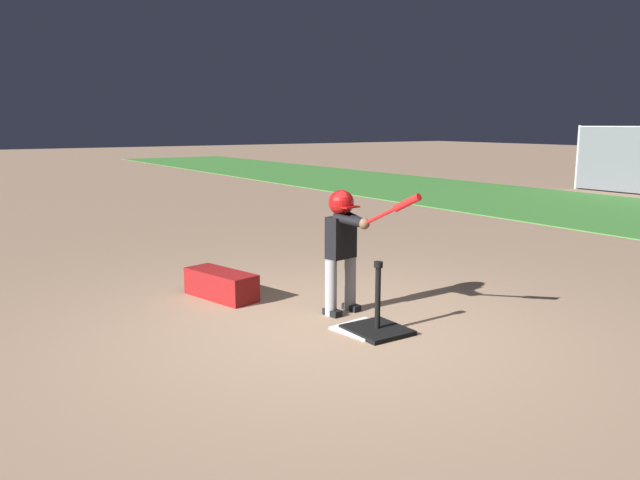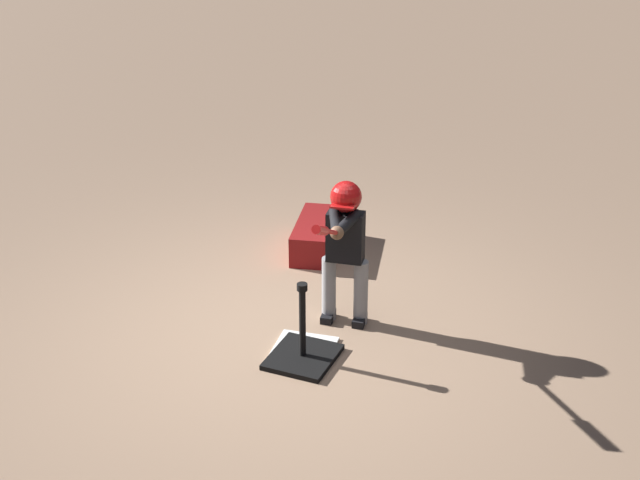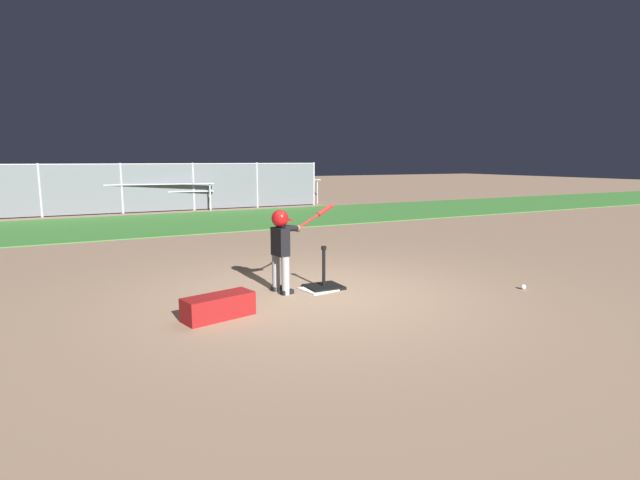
{
  "view_description": "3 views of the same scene",
  "coord_description": "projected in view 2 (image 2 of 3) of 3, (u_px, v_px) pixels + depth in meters",
  "views": [
    {
      "loc": [
        4.25,
        -2.95,
        1.76
      ],
      "look_at": [
        -0.27,
        0.06,
        0.75
      ],
      "focal_mm": 35.0,
      "sensor_mm": 36.0,
      "label": 1
    },
    {
      "loc": [
        5.28,
        2.56,
        3.53
      ],
      "look_at": [
        -0.16,
        0.25,
        0.77
      ],
      "focal_mm": 50.0,
      "sensor_mm": 36.0,
      "label": 2
    },
    {
      "loc": [
        -3.0,
        -5.94,
        1.85
      ],
      "look_at": [
        0.3,
        0.49,
        0.68
      ],
      "focal_mm": 28.0,
      "sensor_mm": 36.0,
      "label": 3
    }
  ],
  "objects": [
    {
      "name": "home_plate",
      "position": [
        303.0,
        349.0,
        6.59
      ],
      "size": [
        0.5,
        0.5,
        0.02
      ],
      "primitive_type": "cube",
      "rotation": [
        0.0,
        0.0,
        0.13
      ],
      "color": "white",
      "rests_on": "ground_plane"
    },
    {
      "name": "batter_child",
      "position": [
        344.0,
        236.0,
        6.65
      ],
      "size": [
        1.03,
        0.38,
        1.21
      ],
      "color": "gray",
      "rests_on": "ground_plane"
    },
    {
      "name": "equipment_bag",
      "position": [
        315.0,
        235.0,
        8.11
      ],
      "size": [
        0.89,
        0.51,
        0.28
      ],
      "primitive_type": "cube",
      "rotation": [
        0.0,
        0.0,
        0.24
      ],
      "color": "maroon",
      "rests_on": "ground_plane"
    },
    {
      "name": "batting_tee",
      "position": [
        303.0,
        351.0,
        6.46
      ],
      "size": [
        0.51,
        0.46,
        0.62
      ],
      "color": "black",
      "rests_on": "ground_plane"
    },
    {
      "name": "ground_plane",
      "position": [
        281.0,
        334.0,
        6.81
      ],
      "size": [
        90.0,
        90.0,
        0.0
      ],
      "primitive_type": "plane",
      "color": "#93755B"
    }
  ]
}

